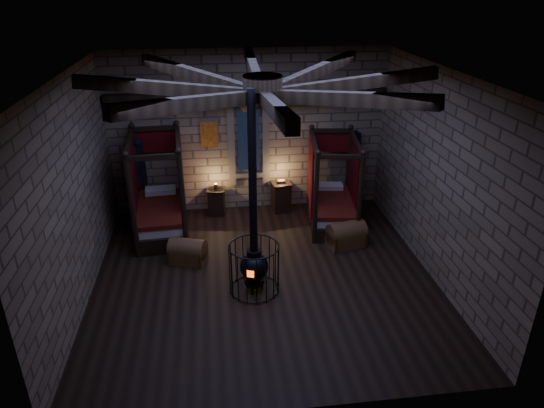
{
  "coord_description": "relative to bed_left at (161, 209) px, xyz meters",
  "views": [
    {
      "loc": [
        -0.94,
        -8.54,
        5.72
      ],
      "look_at": [
        0.24,
        0.6,
        1.4
      ],
      "focal_mm": 32.0,
      "sensor_mm": 36.0,
      "label": 1
    }
  ],
  "objects": [
    {
      "name": "nightstand_left",
      "position": [
        1.36,
        0.75,
        -0.22
      ],
      "size": [
        0.5,
        0.49,
        0.88
      ],
      "rotation": [
        0.0,
        0.0,
        -0.13
      ],
      "color": "black",
      "rests_on": "ground"
    },
    {
      "name": "room",
      "position": [
        2.27,
        -2.29,
        3.15
      ],
      "size": [
        7.02,
        7.02,
        4.29
      ],
      "color": "black",
      "rests_on": "ground"
    },
    {
      "name": "trunk_left",
      "position": [
        0.67,
        -1.58,
        -0.34
      ],
      "size": [
        0.89,
        0.72,
        0.57
      ],
      "rotation": [
        0.0,
        0.0,
        -0.33
      ],
      "color": "brown",
      "rests_on": "ground"
    },
    {
      "name": "bed_right",
      "position": [
        4.25,
        -0.09,
        -0.04
      ],
      "size": [
        1.39,
        2.24,
        2.21
      ],
      "rotation": [
        0.0,
        0.0,
        -0.14
      ],
      "color": "black",
      "rests_on": "ground"
    },
    {
      "name": "trunk_right",
      "position": [
        4.31,
        -1.33,
        -0.31
      ],
      "size": [
        0.95,
        0.72,
        0.62
      ],
      "rotation": [
        0.0,
        0.0,
        0.24
      ],
      "color": "brown",
      "rests_on": "ground"
    },
    {
      "name": "stove",
      "position": [
        2.02,
        -2.84,
        0.03
      ],
      "size": [
        1.0,
        1.0,
        4.05
      ],
      "rotation": [
        0.0,
        0.0,
        -0.37
      ],
      "color": "black",
      "rests_on": "ground"
    },
    {
      "name": "nightstand_right",
      "position": [
        3.08,
        0.75,
        -0.18
      ],
      "size": [
        0.56,
        0.54,
        0.88
      ],
      "rotation": [
        0.0,
        0.0,
        0.14
      ],
      "color": "black",
      "rests_on": "ground"
    },
    {
      "name": "bed_left",
      "position": [
        0.0,
        0.0,
        0.0
      ],
      "size": [
        1.36,
        2.36,
        2.39
      ],
      "rotation": [
        0.0,
        0.0,
        0.07
      ],
      "color": "black",
      "rests_on": "ground"
    }
  ]
}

